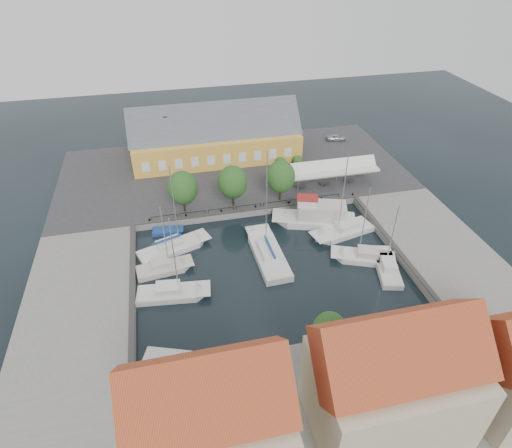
{
  "coord_description": "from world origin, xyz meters",
  "views": [
    {
      "loc": [
        -10.51,
        -39.66,
        34.87
      ],
      "look_at": [
        0.0,
        6.0,
        1.5
      ],
      "focal_mm": 30.0,
      "sensor_mm": 36.0,
      "label": 1
    }
  ],
  "objects": [
    {
      "name": "launch_sw",
      "position": [
        -13.09,
        -12.14,
        0.09
      ],
      "size": [
        4.89,
        3.19,
        0.98
      ],
      "color": "silver",
      "rests_on": "ground"
    },
    {
      "name": "west_boat_a",
      "position": [
        -11.34,
        4.77,
        0.27
      ],
      "size": [
        9.87,
        5.78,
        12.61
      ],
      "color": "silver",
      "rests_on": "ground"
    },
    {
      "name": "center_sailboat",
      "position": [
        0.35,
        0.65,
        0.36
      ],
      "size": [
        3.66,
        11.27,
        14.93
      ],
      "color": "silver",
      "rests_on": "ground"
    },
    {
      "name": "quay_edge_fittings",
      "position": [
        0.02,
        4.75,
        1.06
      ],
      "size": [
        56.0,
        24.72,
        0.4
      ],
      "color": "#383533",
      "rests_on": "north_quay"
    },
    {
      "name": "warehouse",
      "position": [
        -2.6,
        28.36,
        4.43
      ],
      "size": [
        28.56,
        14.0,
        9.55
      ],
      "color": "gold",
      "rests_on": "north_quay"
    },
    {
      "name": "east_boat_b",
      "position": [
        12.05,
        -2.52,
        0.26
      ],
      "size": [
        8.35,
        5.46,
        11.02
      ],
      "color": "silver",
      "rests_on": "ground"
    },
    {
      "name": "ground",
      "position": [
        0.0,
        0.0,
        0.0
      ],
      "size": [
        140.0,
        140.0,
        0.0
      ],
      "primitive_type": "plane",
      "color": "black",
      "rests_on": "ground"
    },
    {
      "name": "tent_canopy",
      "position": [
        14.0,
        14.5,
        3.68
      ],
      "size": [
        14.0,
        4.0,
        2.83
      ],
      "color": "silver",
      "rests_on": "north_quay"
    },
    {
      "name": "launch_nw",
      "position": [
        -11.79,
        8.85,
        0.09
      ],
      "size": [
        4.39,
        2.15,
        0.88
      ],
      "color": "navy",
      "rests_on": "ground"
    },
    {
      "name": "car_silver",
      "position": [
        20.95,
        29.78,
        1.62
      ],
      "size": [
        3.87,
        2.17,
        1.24
      ],
      "primitive_type": "imported",
      "rotation": [
        0.0,
        0.0,
        1.37
      ],
      "color": "#9B9EA2",
      "rests_on": "north_quay"
    },
    {
      "name": "east_quay",
      "position": [
        22.0,
        -2.0,
        0.5
      ],
      "size": [
        12.0,
        24.0,
        1.0
      ],
      "primitive_type": "cube",
      "color": "slate",
      "rests_on": "ground"
    },
    {
      "name": "east_boat_a",
      "position": [
        11.59,
        3.31,
        0.26
      ],
      "size": [
        9.37,
        4.93,
        12.65
      ],
      "color": "silver",
      "rests_on": "ground"
    },
    {
      "name": "car_red",
      "position": [
        -7.85,
        18.44,
        1.67
      ],
      "size": [
        1.84,
        4.17,
        1.33
      ],
      "primitive_type": "imported",
      "rotation": [
        0.0,
        0.0,
        0.11
      ],
      "color": "#5C151D",
      "rests_on": "north_quay"
    },
    {
      "name": "trawler",
      "position": [
        8.85,
        6.32,
        1.02
      ],
      "size": [
        12.05,
        6.85,
        5.0
      ],
      "color": "silver",
      "rests_on": "ground"
    },
    {
      "name": "quay_trees",
      "position": [
        -2.0,
        12.0,
        4.88
      ],
      "size": [
        18.2,
        4.2,
        6.3
      ],
      "color": "black",
      "rests_on": "north_quay"
    },
    {
      "name": "west_boat_b",
      "position": [
        -12.69,
        0.98,
        0.26
      ],
      "size": [
        7.12,
        3.16,
        9.64
      ],
      "color": "#B8B1A5",
      "rests_on": "ground"
    },
    {
      "name": "west_boat_c",
      "position": [
        -12.0,
        -3.53,
        0.26
      ],
      "size": [
        8.6,
        3.6,
        11.3
      ],
      "color": "silver",
      "rests_on": "ground"
    },
    {
      "name": "west_quay",
      "position": [
        -22.0,
        -2.0,
        0.5
      ],
      "size": [
        12.0,
        24.0,
        1.0
      ],
      "primitive_type": "cube",
      "color": "slate",
      "rests_on": "ground"
    },
    {
      "name": "townhouses",
      "position": [
        1.93,
        -23.24,
        5.82
      ],
      "size": [
        36.3,
        8.5,
        12.0
      ],
      "color": "beige",
      "rests_on": "south_bank"
    },
    {
      "name": "east_boat_c",
      "position": [
        13.82,
        -5.06,
        0.26
      ],
      "size": [
        4.13,
        7.7,
        9.68
      ],
      "color": "silver",
      "rests_on": "ground"
    },
    {
      "name": "north_quay",
      "position": [
        0.0,
        23.0,
        0.5
      ],
      "size": [
        56.0,
        26.0,
        1.0
      ],
      "primitive_type": "cube",
      "color": "#2D2D30",
      "rests_on": "ground"
    },
    {
      "name": "south_bank",
      "position": [
        0.0,
        -21.0,
        0.5
      ],
      "size": [
        56.0,
        14.0,
        1.0
      ],
      "primitive_type": "cube",
      "color": "slate",
      "rests_on": "ground"
    }
  ]
}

